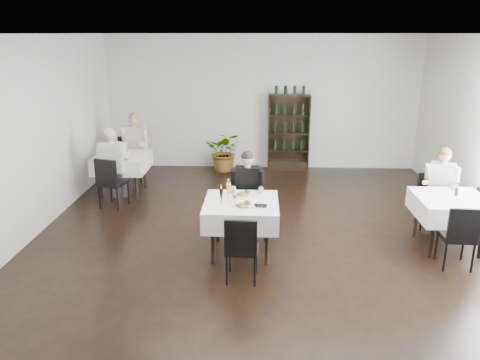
% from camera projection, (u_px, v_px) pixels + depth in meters
% --- Properties ---
extents(room_shell, '(9.00, 9.00, 9.00)m').
position_uv_depth(room_shell, '(264.00, 151.00, 6.26)').
color(room_shell, black).
rests_on(room_shell, ground).
extents(wine_shelf, '(0.90, 0.28, 1.75)m').
position_uv_depth(wine_shelf, '(289.00, 133.00, 10.55)').
color(wine_shelf, black).
rests_on(wine_shelf, ground).
extents(main_table, '(1.03, 1.03, 0.77)m').
position_uv_depth(main_table, '(241.00, 212.00, 6.54)').
color(main_table, black).
rests_on(main_table, ground).
extents(left_table, '(0.98, 0.98, 0.77)m').
position_uv_depth(left_table, '(122.00, 163.00, 9.02)').
color(left_table, black).
rests_on(left_table, ground).
extents(right_table, '(0.98, 0.98, 0.77)m').
position_uv_depth(right_table, '(451.00, 207.00, 6.70)').
color(right_table, black).
rests_on(right_table, ground).
extents(potted_tree, '(0.90, 0.81, 0.91)m').
position_uv_depth(potted_tree, '(225.00, 151.00, 10.54)').
color(potted_tree, '#25571E').
rests_on(potted_tree, ground).
extents(main_chair_far, '(0.60, 0.60, 1.05)m').
position_uv_depth(main_chair_far, '(250.00, 198.00, 7.13)').
color(main_chair_far, black).
rests_on(main_chair_far, ground).
extents(main_chair_near, '(0.42, 0.42, 0.88)m').
position_uv_depth(main_chair_near, '(241.00, 245.00, 5.78)').
color(main_chair_near, black).
rests_on(main_chair_near, ground).
extents(left_chair_far, '(0.54, 0.55, 0.94)m').
position_uv_depth(left_chair_far, '(129.00, 156.00, 9.83)').
color(left_chair_far, black).
rests_on(left_chair_far, ground).
extents(left_chair_near, '(0.52, 0.53, 0.93)m').
position_uv_depth(left_chair_near, '(110.00, 180.00, 8.27)').
color(left_chair_near, black).
rests_on(left_chair_near, ground).
extents(right_chair_far, '(0.42, 0.42, 0.86)m').
position_uv_depth(right_chair_far, '(430.00, 197.00, 7.49)').
color(right_chair_far, black).
rests_on(right_chair_far, ground).
extents(right_chair_near, '(0.42, 0.43, 0.89)m').
position_uv_depth(right_chair_near, '(459.00, 233.00, 6.11)').
color(right_chair_near, black).
rests_on(right_chair_near, ground).
extents(diner_main, '(0.50, 0.50, 1.33)m').
position_uv_depth(diner_main, '(247.00, 187.00, 7.09)').
color(diner_main, '#3B3B42').
rests_on(diner_main, ground).
extents(diner_left_far, '(0.60, 0.63, 1.48)m').
position_uv_depth(diner_left_far, '(134.00, 144.00, 9.51)').
color(diner_left_far, '#3B3B42').
rests_on(diner_left_far, ground).
extents(diner_left_near, '(0.55, 0.55, 1.41)m').
position_uv_depth(diner_left_near, '(113.00, 159.00, 8.48)').
color(diner_left_near, '#3B3B42').
rests_on(diner_left_near, ground).
extents(diner_right_far, '(0.60, 0.63, 1.33)m').
position_uv_depth(diner_right_far, '(441.00, 183.00, 7.29)').
color(diner_right_far, '#3B3B42').
rests_on(diner_right_far, ground).
extents(plate_far, '(0.34, 0.34, 0.08)m').
position_uv_depth(plate_far, '(244.00, 195.00, 6.72)').
color(plate_far, white).
rests_on(plate_far, main_table).
extents(plate_near, '(0.36, 0.36, 0.09)m').
position_uv_depth(plate_near, '(244.00, 206.00, 6.29)').
color(plate_near, white).
rests_on(plate_near, main_table).
extents(pilsner_dark, '(0.06, 0.06, 0.27)m').
position_uv_depth(pilsner_dark, '(221.00, 196.00, 6.39)').
color(pilsner_dark, black).
rests_on(pilsner_dark, main_table).
extents(pilsner_lager, '(0.07, 0.07, 0.31)m').
position_uv_depth(pilsner_lager, '(228.00, 191.00, 6.53)').
color(pilsner_lager, gold).
rests_on(pilsner_lager, main_table).
extents(coke_bottle, '(0.06, 0.06, 0.22)m').
position_uv_depth(coke_bottle, '(235.00, 195.00, 6.48)').
color(coke_bottle, silver).
rests_on(coke_bottle, main_table).
extents(napkin_cutlery, '(0.19, 0.20, 0.02)m').
position_uv_depth(napkin_cutlery, '(260.00, 206.00, 6.33)').
color(napkin_cutlery, black).
rests_on(napkin_cutlery, main_table).
extents(pepper_mill, '(0.05, 0.05, 0.11)m').
position_uv_depth(pepper_mill, '(456.00, 192.00, 6.73)').
color(pepper_mill, black).
rests_on(pepper_mill, right_table).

